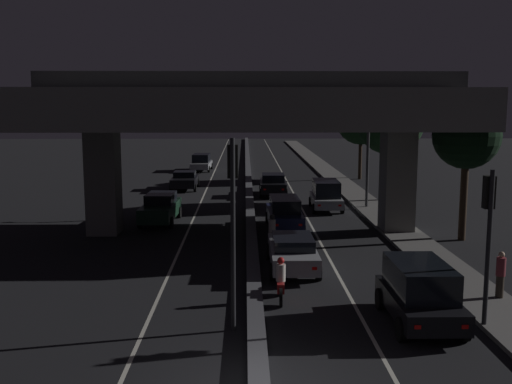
{
  "coord_description": "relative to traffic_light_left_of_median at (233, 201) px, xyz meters",
  "views": [
    {
      "loc": [
        -0.31,
        -12.81,
        6.58
      ],
      "look_at": [
        0.3,
        19.74,
        1.75
      ],
      "focal_mm": 42.0,
      "sensor_mm": 36.0,
      "label": 1
    }
  ],
  "objects": [
    {
      "name": "car_black_fifth",
      "position": [
        2.37,
        25.89,
        -3.0
      ],
      "size": [
        2.0,
        4.2,
        1.57
      ],
      "rotation": [
        0.0,
        0.0,
        1.55
      ],
      "color": "black",
      "rests_on": "ground_plane"
    },
    {
      "name": "sidewalk_right",
      "position": [
        8.3,
        24.0,
        -3.74
      ],
      "size": [
        2.05,
        126.0,
        0.15
      ],
      "primitive_type": "cube",
      "color": "#5B5956",
      "rests_on": "ground_plane"
    },
    {
      "name": "lane_line_left_inner",
      "position": [
        -2.63,
        31.0,
        -3.81
      ],
      "size": [
        0.12,
        126.0,
        0.0
      ],
      "primitive_type": "cube",
      "color": "beige",
      "rests_on": "ground_plane"
    },
    {
      "name": "traffic_light_left_of_median",
      "position": [
        0.0,
        0.0,
        0.0
      ],
      "size": [
        0.3,
        0.49,
        5.63
      ],
      "color": "black",
      "rests_on": "ground_plane"
    },
    {
      "name": "car_silver_second",
      "position": [
        2.23,
        6.36,
        -3.06
      ],
      "size": [
        1.93,
        4.74,
        1.41
      ],
      "rotation": [
        0.0,
        0.0,
        1.57
      ],
      "color": "gray",
      "rests_on": "ground_plane"
    },
    {
      "name": "car_dark_blue_third",
      "position": [
        2.43,
        14.14,
        -2.94
      ],
      "size": [
        1.9,
        4.74,
        1.69
      ],
      "rotation": [
        0.0,
        0.0,
        1.59
      ],
      "color": "#141938",
      "rests_on": "ground_plane"
    },
    {
      "name": "motorcycle_black_filtering_mid",
      "position": [
        1.59,
        10.18,
        -3.17
      ],
      "size": [
        0.33,
        1.86,
        1.53
      ],
      "rotation": [
        0.0,
        0.0,
        1.61
      ],
      "color": "black",
      "rests_on": "ground_plane"
    },
    {
      "name": "pedestrian_on_sidewalk",
      "position": [
        8.85,
        2.31,
        -2.87
      ],
      "size": [
        0.31,
        0.31,
        1.57
      ],
      "color": "#2D261E",
      "rests_on": "sidewalk_right"
    },
    {
      "name": "motorcycle_red_filtering_near",
      "position": [
        1.53,
        2.5,
        -3.17
      ],
      "size": [
        0.33,
        1.81,
        1.52
      ],
      "rotation": [
        0.0,
        0.0,
        1.53
      ],
      "color": "black",
      "rests_on": "ground_plane"
    },
    {
      "name": "street_lamp",
      "position": [
        7.6,
        20.13,
        1.14
      ],
      "size": [
        2.73,
        0.32,
        8.35
      ],
      "color": "#2D2D30",
      "rests_on": "ground_plane"
    },
    {
      "name": "traffic_light_right_of_median",
      "position": [
        7.38,
        0.01,
        -0.59
      ],
      "size": [
        0.3,
        0.49,
        4.72
      ],
      "color": "black",
      "rests_on": "ground_plane"
    },
    {
      "name": "median_divider",
      "position": [
        0.66,
        31.0,
        -3.67
      ],
      "size": [
        0.52,
        126.0,
        0.3
      ],
      "primitive_type": "cube",
      "color": "#4C4C51",
      "rests_on": "ground_plane"
    },
    {
      "name": "car_dark_green_lead_oncoming",
      "position": [
        -4.35,
        15.96,
        -2.98
      ],
      "size": [
        1.99,
        4.62,
        1.64
      ],
      "rotation": [
        0.0,
        0.0,
        -1.61
      ],
      "color": "black",
      "rests_on": "ground_plane"
    },
    {
      "name": "car_black_lead",
      "position": [
        5.58,
        0.39,
        -2.83
      ],
      "size": [
        1.98,
        4.02,
        1.86
      ],
      "rotation": [
        0.0,
        0.0,
        1.57
      ],
      "color": "black",
      "rests_on": "ground_plane"
    },
    {
      "name": "roadside_tree_kerbside_far",
      "position": [
        10.42,
        35.11,
        1.4
      ],
      "size": [
        4.4,
        4.4,
        7.43
      ],
      "color": "#2D2116",
      "rests_on": "ground_plane"
    },
    {
      "name": "roadside_tree_kerbside_mid",
      "position": [
        9.98,
        22.86,
        1.66
      ],
      "size": [
        4.59,
        4.59,
        7.79
      ],
      "color": "#2D2116",
      "rests_on": "ground_plane"
    },
    {
      "name": "car_silver_fourth",
      "position": [
        5.4,
        19.97,
        -2.86
      ],
      "size": [
        1.99,
        4.15,
        1.83
      ],
      "rotation": [
        0.0,
        0.0,
        1.54
      ],
      "color": "gray",
      "rests_on": "ground_plane"
    },
    {
      "name": "lane_line_right_inner",
      "position": [
        3.95,
        31.0,
        -3.81
      ],
      "size": [
        0.12,
        126.0,
        0.0
      ],
      "primitive_type": "cube",
      "color": "beige",
      "rests_on": "ground_plane"
    },
    {
      "name": "roadside_tree_kerbside_near",
      "position": [
        10.86,
        11.4,
        1.22
      ],
      "size": [
        3.21,
        3.21,
        6.68
      ],
      "color": "#2D2116",
      "rests_on": "ground_plane"
    },
    {
      "name": "car_silver_third_oncoming",
      "position": [
        -3.93,
        41.96,
        -2.96
      ],
      "size": [
        2.07,
        4.5,
        1.66
      ],
      "rotation": [
        0.0,
        0.0,
        -1.61
      ],
      "color": "gray",
      "rests_on": "ground_plane"
    },
    {
      "name": "elevated_overpass",
      "position": [
        0.66,
        13.34,
        2.28
      ],
      "size": [
        21.56,
        9.7,
        8.16
      ],
      "color": "slate",
      "rests_on": "ground_plane"
    },
    {
      "name": "car_black_second_oncoming",
      "position": [
        -4.3,
        29.04,
        -3.1
      ],
      "size": [
        2.01,
        4.1,
        1.4
      ],
      "rotation": [
        0.0,
        0.0,
        -1.57
      ],
      "color": "black",
      "rests_on": "ground_plane"
    }
  ]
}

